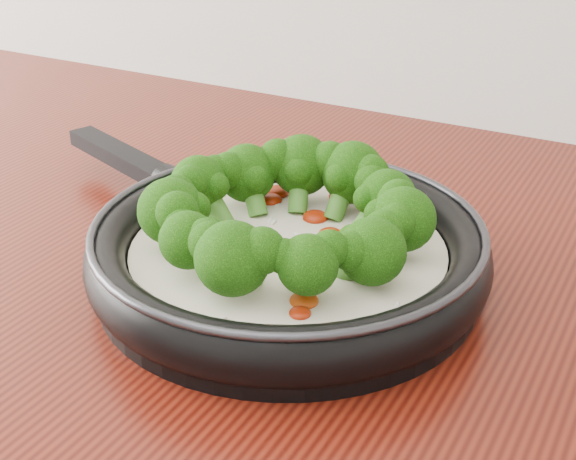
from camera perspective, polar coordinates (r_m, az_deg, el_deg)
The scene contains 1 object.
skillet at distance 0.66m, azimuth -0.13°, elevation -0.76°, with size 0.55×0.43×0.10m.
Camera 1 is at (0.32, 0.52, 1.24)m, focal length 49.16 mm.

